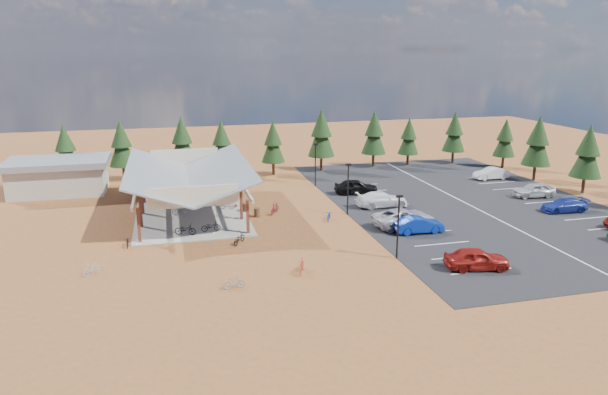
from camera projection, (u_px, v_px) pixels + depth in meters
The scene contains 45 objects.
ground at pixel (303, 225), 50.54m from camera, with size 140.00×140.00×0.00m, color brown.
asphalt_lot at pixel (464, 203), 57.72m from camera, with size 27.00×44.00×0.04m, color black.
concrete_pad at pixel (191, 211), 54.70m from camera, with size 10.60×18.60×0.10m, color gray.
bike_pavilion at pixel (189, 174), 53.70m from camera, with size 11.65×19.40×4.97m.
outbuilding at pixel (59, 176), 61.14m from camera, with size 11.00×7.00×3.90m.
lamp_post_0 at pixel (398, 222), 41.59m from camera, with size 0.50×0.25×5.14m.
lamp_post_1 at pixel (348, 185), 52.80m from camera, with size 0.50×0.25×5.14m.
lamp_post_2 at pixel (315, 162), 64.02m from camera, with size 0.50×0.25×5.14m.
trash_bin_0 at pixel (257, 213), 52.72m from camera, with size 0.60×0.60×0.90m, color #50321C.
trash_bin_1 at pixel (245, 208), 54.30m from camera, with size 0.60×0.60×0.90m, color #50321C.
pine_0 at pixel (65, 148), 64.84m from camera, with size 3.11×3.11×7.25m.
pine_1 at pixel (121, 144), 66.55m from camera, with size 3.23×3.23×7.53m.
pine_2 at pixel (182, 140), 68.38m from camera, with size 3.33×3.33×7.76m.
pine_3 at pixel (222, 142), 69.54m from camera, with size 3.05×3.05×7.10m.
pine_4 at pixel (273, 142), 69.45m from camera, with size 3.04×3.04×7.07m.
pine_5 at pixel (321, 133), 71.58m from camera, with size 3.60×3.60×8.38m.
pine_6 at pixel (374, 133), 74.20m from camera, with size 3.36×3.36×7.84m.
pine_7 at pixel (409, 136), 75.36m from camera, with size 2.89×2.89×6.73m.
pine_8 at pixel (454, 132), 76.49m from camera, with size 3.19×3.19×7.43m.
pine_11 at pixel (588, 152), 60.37m from camera, with size 3.37×3.37×7.85m.
pine_12 at pixel (538, 141), 66.35m from camera, with size 3.47×3.47×8.09m.
pine_13 at pixel (505, 138), 73.65m from camera, with size 2.92×2.92×6.80m.
bike_0 at pixel (185, 229), 47.34m from camera, with size 0.66×1.88×0.99m, color black.
bike_1 at pixel (181, 209), 53.32m from camera, with size 0.50×1.78×1.07m, color gray.
bike_2 at pixel (174, 202), 56.06m from camera, with size 0.60×1.73×0.91m, color navy.
bike_3 at pixel (171, 194), 58.46m from camera, with size 0.52×1.85×1.11m, color #A01E32.
bike_4 at pixel (211, 226), 48.29m from camera, with size 0.59×1.70×0.89m, color black.
bike_5 at pixel (227, 205), 54.90m from camera, with size 0.43×1.53×0.92m, color gray.
bike_6 at pixel (205, 197), 58.06m from camera, with size 0.57×1.63×0.86m, color #17549E.
bike_7 at pixel (210, 187), 62.04m from camera, with size 0.45×1.61×0.97m, color maroon.
bike_8 at pixel (128, 242), 44.80m from camera, with size 0.56×1.61×0.85m, color black.
bike_9 at pixel (92, 269), 39.18m from camera, with size 0.42×1.49×0.89m, color #9C9FA4.
bike_11 at pixel (302, 266), 39.45m from camera, with size 0.52×1.86×1.12m, color #A03323.
bike_12 at pixel (239, 238), 45.40m from camera, with size 0.65×1.86×0.98m, color black.
bike_13 at pixel (234, 282), 36.90m from camera, with size 0.43×1.52×0.91m, color gray.
bike_14 at pixel (329, 215), 51.67m from camera, with size 0.65×1.86×0.97m, color #0F2E9A.
bike_15 at pixel (275, 208), 53.77m from camera, with size 0.51×1.81×1.09m, color maroon.
car_0 at pixel (477, 259), 40.07m from camera, with size 1.89×4.70×1.60m, color maroon.
car_1 at pixel (418, 225), 48.01m from camera, with size 1.56×4.46×1.47m, color #092896.
car_2 at pixel (404, 218), 49.68m from camera, with size 2.74×5.94×1.65m, color #ABACB4.
car_3 at pixel (382, 199), 55.96m from camera, with size 2.18×5.35×1.55m, color white.
car_4 at pixel (356, 187), 60.99m from camera, with size 1.95×4.84×1.65m, color black.
car_7 at pixel (564, 205), 54.27m from camera, with size 1.89×4.64×1.35m, color navy.
car_8 at pixel (534, 190), 59.63m from camera, with size 1.87×4.65×1.58m, color #A9ADB1.
car_9 at pixel (491, 173), 67.86m from camera, with size 1.55×4.45×1.47m, color white.
Camera 1 is at (-11.76, -46.61, 15.80)m, focal length 32.00 mm.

